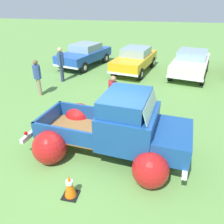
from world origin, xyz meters
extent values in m
plane|color=#609347|center=(0.00, 0.00, 0.00)|extent=(80.00, 80.00, 0.00)
cylinder|color=black|center=(1.53, 0.71, 0.38)|extent=(0.78, 0.30, 0.76)
cylinder|color=silver|center=(1.53, 0.71, 0.38)|extent=(0.36, 0.27, 0.34)
cylinder|color=black|center=(1.35, -1.02, 0.38)|extent=(0.78, 0.30, 0.76)
cylinder|color=silver|center=(1.35, -1.02, 0.38)|extent=(0.36, 0.27, 0.34)
cylinder|color=black|center=(-1.25, 1.01, 0.38)|extent=(0.78, 0.30, 0.76)
cylinder|color=silver|center=(-1.25, 1.01, 0.38)|extent=(0.36, 0.27, 0.34)
cylinder|color=black|center=(-1.43, -0.72, 0.38)|extent=(0.78, 0.30, 0.76)
cylinder|color=silver|center=(-1.43, -0.72, 0.38)|extent=(0.36, 0.27, 0.34)
sphere|color=red|center=(-1.24, 1.06, 0.44)|extent=(1.06, 1.06, 0.96)
sphere|color=red|center=(-1.44, -0.77, 0.44)|extent=(1.06, 1.06, 0.96)
cube|color=olive|center=(-0.94, 0.10, 0.54)|extent=(2.20, 1.75, 0.04)
cube|color=#19478C|center=(-0.87, 0.83, 0.77)|extent=(2.05, 0.30, 0.50)
cube|color=#19478C|center=(-1.02, -0.62, 0.77)|extent=(2.05, 0.30, 0.50)
cube|color=#19478C|center=(0.03, 0.00, 0.77)|extent=(0.24, 1.54, 0.50)
cube|color=#19478C|center=(-1.92, 0.21, 0.77)|extent=(0.24, 1.54, 0.50)
cube|color=#19478C|center=(0.65, -0.07, 0.99)|extent=(1.62, 1.84, 0.95)
cube|color=#19478C|center=(0.55, -0.06, 1.70)|extent=(1.31, 1.65, 0.45)
cube|color=#8CADB7|center=(1.19, -0.13, 1.68)|extent=(0.30, 1.47, 0.38)
cube|color=#19478C|center=(1.69, -0.18, 0.80)|extent=(1.42, 1.74, 0.55)
sphere|color=red|center=(1.54, 0.74, 0.42)|extent=(1.01, 1.01, 0.92)
sphere|color=red|center=(1.35, -1.05, 0.42)|extent=(1.01, 1.01, 0.92)
cube|color=silver|center=(-2.23, 0.24, 0.46)|extent=(0.33, 1.98, 0.14)
cube|color=silver|center=(2.23, -0.24, 0.46)|extent=(0.33, 1.98, 0.14)
sphere|color=red|center=(-2.10, 1.02, 0.64)|extent=(0.12, 0.12, 0.11)
sphere|color=red|center=(-2.27, -0.55, 0.64)|extent=(0.12, 0.12, 0.11)
cylinder|color=black|center=(-3.18, 7.22, 0.33)|extent=(0.37, 0.69, 0.66)
cylinder|color=silver|center=(-3.18, 7.22, 0.33)|extent=(0.28, 0.34, 0.30)
cylinder|color=black|center=(-4.77, 7.66, 0.33)|extent=(0.37, 0.69, 0.66)
cylinder|color=silver|center=(-4.77, 7.66, 0.33)|extent=(0.28, 0.34, 0.30)
cylinder|color=black|center=(-2.47, 9.80, 0.33)|extent=(0.37, 0.69, 0.66)
cylinder|color=silver|center=(-2.47, 9.80, 0.33)|extent=(0.28, 0.34, 0.30)
cylinder|color=black|center=(-4.06, 10.24, 0.33)|extent=(0.37, 0.69, 0.66)
cylinder|color=silver|center=(-4.06, 10.24, 0.33)|extent=(0.28, 0.34, 0.30)
cube|color=blue|center=(-3.62, 8.73, 0.71)|extent=(2.82, 4.50, 0.55)
cube|color=#8CADB7|center=(-3.58, 8.89, 1.21)|extent=(1.94, 2.10, 0.45)
cube|color=silver|center=(-3.08, 10.70, 0.45)|extent=(1.79, 0.58, 0.12)
cube|color=silver|center=(-4.17, 6.75, 0.45)|extent=(1.79, 0.58, 0.12)
cylinder|color=black|center=(0.30, 6.69, 0.33)|extent=(0.32, 0.69, 0.66)
cylinder|color=silver|center=(0.30, 6.69, 0.33)|extent=(0.26, 0.33, 0.30)
cylinder|color=black|center=(-1.26, 6.99, 0.33)|extent=(0.32, 0.69, 0.66)
cylinder|color=silver|center=(-1.26, 6.99, 0.33)|extent=(0.26, 0.33, 0.30)
cylinder|color=black|center=(0.82, 9.37, 0.33)|extent=(0.32, 0.69, 0.66)
cylinder|color=silver|center=(0.82, 9.37, 0.33)|extent=(0.26, 0.33, 0.30)
cylinder|color=black|center=(-0.74, 9.67, 0.33)|extent=(0.32, 0.69, 0.66)
cylinder|color=silver|center=(-0.74, 9.67, 0.33)|extent=(0.26, 0.33, 0.30)
cube|color=#F2A819|center=(-0.22, 8.18, 0.71)|extent=(2.49, 4.51, 0.55)
cube|color=#8CADB7|center=(-0.19, 8.34, 1.21)|extent=(1.78, 2.04, 0.45)
cube|color=silver|center=(0.18, 10.23, 0.45)|extent=(1.75, 0.43, 0.12)
cube|color=silver|center=(-0.62, 6.12, 0.45)|extent=(1.75, 0.43, 0.12)
cylinder|color=black|center=(3.56, 6.58, 0.33)|extent=(0.33, 0.69, 0.66)
cylinder|color=silver|center=(3.56, 6.58, 0.33)|extent=(0.27, 0.34, 0.30)
cylinder|color=black|center=(1.93, 6.93, 0.33)|extent=(0.33, 0.69, 0.66)
cylinder|color=silver|center=(1.93, 6.93, 0.33)|extent=(0.27, 0.34, 0.30)
cylinder|color=black|center=(4.13, 9.19, 0.33)|extent=(0.33, 0.69, 0.66)
cylinder|color=silver|center=(4.13, 9.19, 0.33)|extent=(0.27, 0.34, 0.30)
cylinder|color=black|center=(2.49, 9.54, 0.33)|extent=(0.33, 0.69, 0.66)
cylinder|color=silver|center=(2.49, 9.54, 0.33)|extent=(0.27, 0.34, 0.30)
cube|color=silver|center=(3.03, 8.06, 0.71)|extent=(2.63, 4.46, 0.55)
cube|color=#8CADB7|center=(3.06, 8.22, 1.21)|extent=(1.89, 2.04, 0.45)
cube|color=silver|center=(3.46, 10.06, 0.45)|extent=(1.83, 0.49, 0.12)
cube|color=silver|center=(2.59, 6.06, 0.45)|extent=(1.83, 0.49, 0.12)
cylinder|color=gray|center=(-4.18, 3.58, 0.40)|extent=(0.21, 0.21, 0.81)
cylinder|color=gray|center=(-4.05, 3.47, 0.40)|extent=(0.21, 0.21, 0.81)
cylinder|color=#334C8C|center=(-4.12, 3.53, 1.11)|extent=(0.48, 0.48, 0.61)
cylinder|color=#334C8C|center=(-4.27, 3.68, 1.14)|extent=(0.13, 0.13, 0.58)
cylinder|color=#334C8C|center=(-3.96, 3.37, 1.14)|extent=(0.13, 0.13, 0.58)
sphere|color=brown|center=(-4.12, 3.53, 1.56)|extent=(0.31, 0.31, 0.22)
cylinder|color=#4C4742|center=(-0.35, 2.26, 0.39)|extent=(0.21, 0.21, 0.79)
cylinder|color=#4C4742|center=(-0.22, 2.15, 0.39)|extent=(0.21, 0.21, 0.79)
cylinder|color=#B2262D|center=(-0.28, 2.20, 1.09)|extent=(0.48, 0.48, 0.59)
cylinder|color=#B2262D|center=(-0.45, 2.34, 1.11)|extent=(0.13, 0.13, 0.56)
cylinder|color=#B2262D|center=(-0.12, 2.06, 1.11)|extent=(0.13, 0.13, 0.56)
sphere|color=#A87A56|center=(-0.28, 2.20, 1.52)|extent=(0.30, 0.30, 0.21)
cylinder|color=navy|center=(-3.87, 5.64, 0.44)|extent=(0.17, 0.17, 0.89)
cylinder|color=navy|center=(-3.84, 5.47, 0.44)|extent=(0.17, 0.17, 0.89)
cylinder|color=#334C8C|center=(-3.85, 5.56, 1.22)|extent=(0.40, 0.40, 0.66)
cylinder|color=#334C8C|center=(-3.89, 5.77, 1.25)|extent=(0.10, 0.10, 0.63)
cylinder|color=#334C8C|center=(-3.81, 5.34, 1.25)|extent=(0.10, 0.10, 0.63)
sphere|color=#DBAD84|center=(-3.85, 5.56, 1.70)|extent=(0.28, 0.28, 0.24)
cube|color=black|center=(-0.42, -1.87, 0.01)|extent=(0.36, 0.36, 0.03)
cone|color=orange|center=(-0.42, -1.87, 0.33)|extent=(0.28, 0.28, 0.60)
cylinder|color=white|center=(-0.42, -1.87, 0.42)|extent=(0.17, 0.17, 0.08)
camera|label=1|loc=(1.33, -5.32, 4.15)|focal=35.77mm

